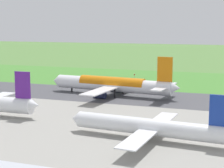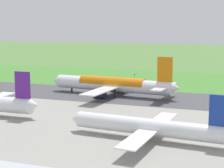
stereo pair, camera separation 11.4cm
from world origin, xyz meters
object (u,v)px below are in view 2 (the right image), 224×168
at_px(traffic_cone_orange, 122,78).
at_px(airliner_main, 113,84).
at_px(airliner_parked_mid, 149,127).
at_px(no_stopping_sign, 134,76).

bearing_deg(traffic_cone_orange, airliner_main, 103.67).
bearing_deg(airliner_main, traffic_cone_orange, -76.33).
xyz_separation_m(airliner_parked_mid, traffic_cone_orange, (37.52, -95.05, -3.04)).
bearing_deg(no_stopping_sign, airliner_parked_mid, 107.83).
height_order(airliner_parked_mid, no_stopping_sign, airliner_parked_mid).
xyz_separation_m(airliner_main, no_stopping_sign, (4.82, -47.32, -2.95)).
bearing_deg(airliner_main, no_stopping_sign, -84.18).
relative_size(airliner_main, no_stopping_sign, 23.03).
xyz_separation_m(airliner_main, traffic_cone_orange, (10.74, -44.15, -4.08)).
relative_size(airliner_parked_mid, traffic_cone_orange, 75.64).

